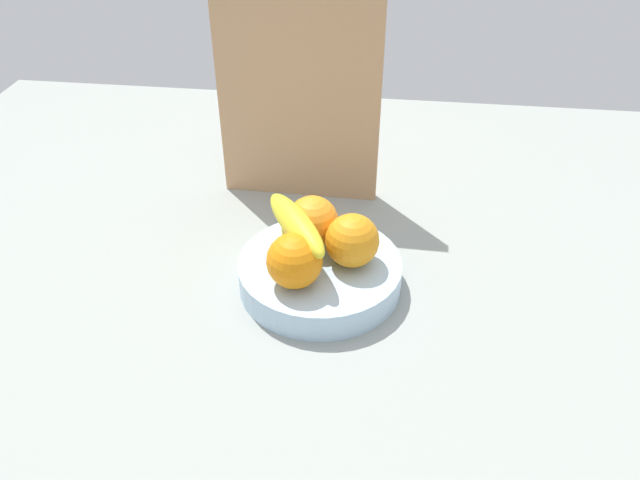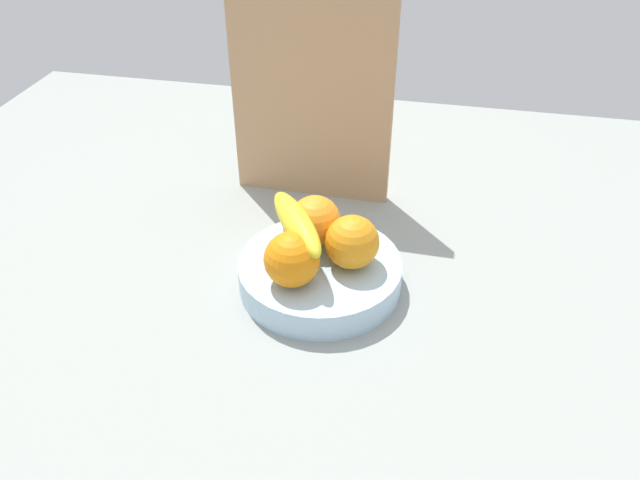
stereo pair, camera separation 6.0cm
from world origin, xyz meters
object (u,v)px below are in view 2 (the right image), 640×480
(banana_bunch, at_px, (299,235))
(cutting_board, at_px, (312,102))
(orange_front_right, at_px, (315,221))
(orange_center, at_px, (292,259))
(orange_front_left, at_px, (352,242))
(fruit_bowl, at_px, (320,273))

(banana_bunch, height_order, cutting_board, cutting_board)
(orange_front_right, xyz_separation_m, cutting_board, (-0.05, 0.22, 0.10))
(banana_bunch, xyz_separation_m, cutting_board, (-0.04, 0.26, 0.09))
(orange_center, height_order, cutting_board, cutting_board)
(orange_front_left, bearing_deg, banana_bunch, -179.27)
(banana_bunch, bearing_deg, orange_center, -87.10)
(orange_front_right, height_order, cutting_board, cutting_board)
(orange_front_left, xyz_separation_m, orange_front_right, (-0.06, 0.04, 0.00))
(fruit_bowl, distance_m, cutting_board, 0.31)
(orange_front_right, bearing_deg, orange_center, -96.91)
(orange_center, xyz_separation_m, banana_bunch, (-0.00, 0.06, 0.00))
(fruit_bowl, bearing_deg, banana_bunch, 173.07)
(orange_front_right, bearing_deg, banana_bunch, -109.52)
(banana_bunch, bearing_deg, fruit_bowl, -6.93)
(orange_center, bearing_deg, fruit_bowl, 61.07)
(banana_bunch, distance_m, cutting_board, 0.28)
(orange_front_right, bearing_deg, fruit_bowl, -69.32)
(cutting_board, bearing_deg, orange_front_right, -75.11)
(orange_front_left, relative_size, orange_center, 1.00)
(fruit_bowl, distance_m, orange_front_right, 0.08)
(orange_front_right, distance_m, cutting_board, 0.24)
(fruit_bowl, xyz_separation_m, orange_front_left, (0.05, 0.00, 0.06))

